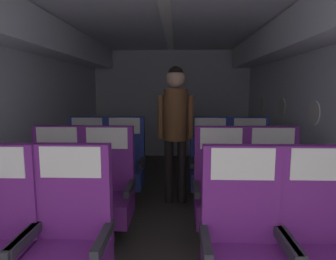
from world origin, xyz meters
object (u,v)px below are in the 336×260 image
seat_c_left_aisle (124,166)px  seat_c_right_aisle (250,168)px  seat_a_left_aisle (69,244)px  seat_b_left_window (56,191)px  seat_b_right_aisle (273,194)px  seat_a_right_aisle (324,249)px  flight_attendant (176,120)px  seat_b_right_window (221,194)px  seat_c_right_window (210,167)px  seat_a_right_window (243,248)px  seat_c_left_window (86,166)px  seat_b_left_aisle (106,193)px

seat_c_left_aisle → seat_c_right_aisle: same height
seat_a_left_aisle → seat_b_left_window: size_ratio=1.00×
seat_b_right_aisle → seat_c_left_aisle: same height
seat_a_right_aisle → flight_attendant: bearing=116.6°
seat_b_right_window → seat_c_right_window: size_ratio=1.00×
seat_a_right_window → seat_b_right_window: same height
seat_b_right_window → seat_c_left_aisle: size_ratio=1.00×
seat_c_left_aisle → flight_attendant: flight_attendant is taller
seat_a_right_aisle → seat_a_right_window: same height
seat_c_right_aisle → seat_c_left_aisle: bearing=179.9°
seat_c_left_window → seat_c_right_aisle: (2.03, -0.00, 0.00)m
seat_a_left_aisle → seat_c_right_aisle: same height
seat_b_right_window → seat_c_left_window: size_ratio=1.00×
seat_b_right_aisle → seat_c_left_aisle: (-1.55, 0.92, 0.00)m
seat_b_right_aisle → seat_c_right_window: bearing=117.4°
seat_a_right_window → seat_a_left_aisle: bearing=179.5°
seat_b_right_window → seat_c_right_aisle: 1.04m
flight_attendant → seat_b_right_aisle: bearing=153.5°
seat_a_right_window → seat_b_left_window: same height
seat_a_right_window → seat_c_right_aisle: (0.49, 1.86, 0.00)m
seat_a_left_aisle → flight_attendant: size_ratio=0.63×
seat_c_left_aisle → flight_attendant: (0.64, -0.02, 0.59)m
seat_b_left_aisle → seat_c_left_window: bearing=117.1°
flight_attendant → seat_a_left_aisle: bearing=88.5°
seat_c_right_window → flight_attendant: bearing=-174.6°
seat_b_left_aisle → seat_b_right_aisle: same height
seat_b_left_window → seat_b_right_window: (1.55, -0.00, 0.00)m
seat_a_right_aisle → seat_c_left_window: bearing=137.6°
seat_a_left_aisle → seat_c_right_aisle: bearing=49.9°
seat_a_left_aisle → seat_b_right_window: bearing=40.8°
seat_c_left_aisle → flight_attendant: 0.87m
seat_a_right_aisle → seat_b_right_aisle: 0.94m
seat_b_right_window → seat_c_right_aisle: size_ratio=1.00×
seat_b_right_aisle → seat_c_left_window: (-2.03, 0.92, 0.00)m
seat_a_right_aisle → seat_a_right_window: (-0.49, -0.01, 0.00)m
seat_b_left_aisle → seat_c_left_window: 1.06m
seat_b_right_aisle → seat_c_right_window: size_ratio=1.00×
seat_a_right_aisle → seat_c_left_window: same height
seat_b_right_window → seat_c_left_window: same height
seat_b_right_aisle → seat_c_left_window: bearing=155.7°
seat_b_left_window → seat_c_left_aisle: same height
seat_c_right_aisle → flight_attendant: flight_attendant is taller
seat_b_left_aisle → flight_attendant: (0.63, 0.92, 0.59)m
seat_b_left_window → seat_b_right_window: same height
seat_a_right_window → seat_c_left_window: bearing=129.7°
seat_b_left_window → seat_c_left_window: size_ratio=1.00×
seat_a_right_aisle → seat_c_left_window: size_ratio=1.00×
seat_a_right_window → seat_c_left_aisle: 2.15m
seat_a_left_aisle → seat_b_right_aisle: same height
seat_a_left_aisle → seat_b_right_aisle: (1.56, 0.94, 0.00)m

